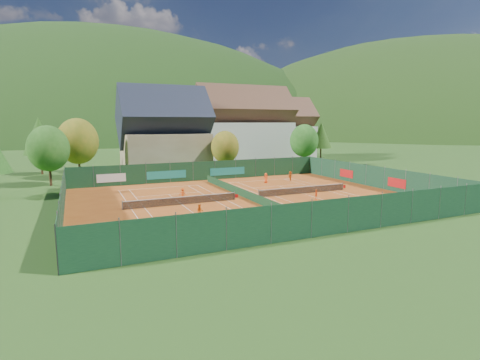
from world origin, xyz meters
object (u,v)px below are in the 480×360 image
object	(u,v)px
player_left_near	(184,222)
player_left_far	(183,194)
player_right_far_b	(290,176)
hotel_block_a	(244,130)
player_right_near	(316,195)
chalet	(164,136)
hotel_block_b	(280,132)
player_left_mid	(200,211)
player_right_far_a	(266,178)
ball_hopper	(402,202)

from	to	relation	value
player_left_near	player_left_far	bearing A→B (deg)	47.30
player_left_far	player_right_far_b	size ratio (longest dim) A/B	0.94
hotel_block_a	player_right_near	xyz separation A→B (m)	(-8.75, -39.93, -6.77)
chalet	player_left_near	bearing A→B (deg)	-100.61
hotel_block_b	player_left_mid	world-z (taller)	hotel_block_b
player_left_mid	player_right_near	distance (m)	15.58
player_left_mid	player_right_far_a	size ratio (longest dim) A/B	0.95
player_left_mid	player_right_near	bearing A→B (deg)	22.58
ball_hopper	player_left_mid	distance (m)	21.85
player_left_mid	chalet	bearing A→B (deg)	94.34
player_left_near	player_left_mid	bearing A→B (deg)	24.59
chalet	player_left_near	size ratio (longest dim) A/B	10.98
player_left_near	player_right_far_b	size ratio (longest dim) A/B	0.97
player_left_near	ball_hopper	bearing A→B (deg)	-30.69
player_right_far_a	player_right_far_b	xyz separation A→B (m)	(4.47, 0.29, -0.00)
hotel_block_b	player_left_near	xyz separation A→B (m)	(-40.46, -53.85, -5.88)
chalet	player_left_far	xyz separation A→B (m)	(-4.19, -27.43, -5.91)
player_left_near	player_left_far	size ratio (longest dim) A/B	1.03
chalet	player_right_far_a	xyz separation A→B (m)	(10.63, -20.50, -5.86)
ball_hopper	player_left_near	world-z (taller)	player_left_near
hotel_block_b	player_right_near	distance (m)	53.39
ball_hopper	player_left_near	distance (m)	23.85
player_left_mid	hotel_block_a	bearing A→B (deg)	72.81
hotel_block_b	player_right_far_a	size ratio (longest dim) A/B	11.36
hotel_block_a	player_right_far_b	world-z (taller)	hotel_block_a
hotel_block_b	player_right_far_a	world-z (taller)	hotel_block_b
hotel_block_a	ball_hopper	size ratio (longest dim) A/B	27.00
hotel_block_a	player_left_far	size ratio (longest dim) A/B	15.07
ball_hopper	hotel_block_b	bearing A→B (deg)	73.16
hotel_block_a	ball_hopper	xyz separation A→B (m)	(-2.64, -46.99, -6.83)
hotel_block_b	player_right_far_a	bearing A→B (deg)	-122.96
hotel_block_a	player_left_near	bearing A→B (deg)	-119.99
hotel_block_a	player_right_near	world-z (taller)	hotel_block_a
hotel_block_a	player_right_far_b	xyz separation A→B (m)	(-3.89, -26.20, -6.62)
ball_hopper	hotel_block_a	bearing A→B (deg)	86.78
hotel_block_b	player_left_far	bearing A→B (deg)	-131.91
player_left_mid	ball_hopper	bearing A→B (deg)	0.97
hotel_block_b	player_right_far_b	world-z (taller)	hotel_block_b
chalet	hotel_block_b	bearing A→B (deg)	22.99
hotel_block_a	player_left_far	world-z (taller)	hotel_block_a
ball_hopper	player_right_far_a	xyz separation A→B (m)	(-5.72, 20.50, 0.20)
hotel_block_a	hotel_block_b	xyz separation A→B (m)	(14.00, 8.00, -0.76)
hotel_block_b	player_right_far_a	distance (m)	41.53
player_right_far_b	chalet	bearing A→B (deg)	-92.39
chalet	player_right_far_a	size ratio (longest dim) A/B	10.65
hotel_block_b	player_right_near	xyz separation A→B (m)	(-22.75, -47.93, -6.01)
player_left_mid	player_left_far	world-z (taller)	player_left_mid
hotel_block_b	ball_hopper	world-z (taller)	hotel_block_b
player_left_far	ball_hopper	bearing A→B (deg)	178.63
player_left_mid	player_left_near	bearing A→B (deg)	-115.26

